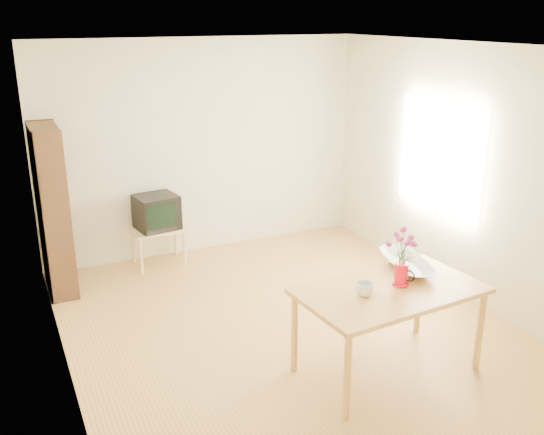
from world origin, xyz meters
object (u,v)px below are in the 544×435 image
pitcher (401,275)px  table (390,297)px  mug (364,289)px  television (156,211)px  bowl (408,243)px

pitcher → table: bearing=163.2°
pitcher → mug: pitcher is taller
table → television: television is taller
pitcher → bowl: bearing=18.6°
table → mug: size_ratio=11.19×
mug → bowl: bowl is taller
pitcher → television: (-1.23, 3.02, -0.18)m
pitcher → mug: (-0.37, -0.04, -0.04)m
television → mug: bearing=-82.7°
table → mug: 0.30m
pitcher → television: 3.26m
pitcher → television: size_ratio=0.39×
table → television: (-1.12, 3.04, -0.01)m
table → bowl: size_ratio=3.21×
table → television: 3.24m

